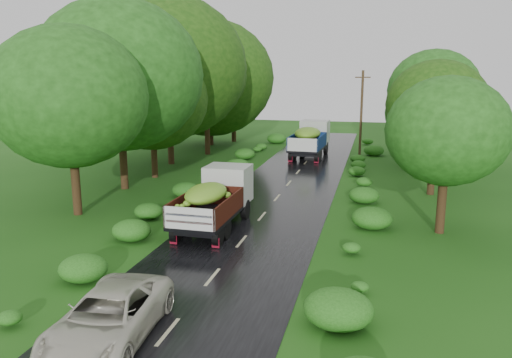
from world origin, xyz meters
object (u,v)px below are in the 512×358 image
(truck_far, at_px, (311,138))
(utility_pole, at_px, (361,115))
(car, at_px, (109,316))
(truck_near, at_px, (216,197))

(truck_far, height_order, utility_pole, utility_pole)
(truck_far, distance_m, car, 31.88)
(truck_near, bearing_deg, truck_far, 86.31)
(truck_near, bearing_deg, utility_pole, 74.11)
(truck_far, xyz_separation_m, utility_pole, (4.28, -1.46, 2.13))
(truck_far, bearing_deg, truck_near, -91.96)
(truck_near, distance_m, truck_far, 21.37)
(truck_far, bearing_deg, car, -89.83)
(truck_near, relative_size, utility_pole, 0.85)
(car, bearing_deg, truck_near, 87.47)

